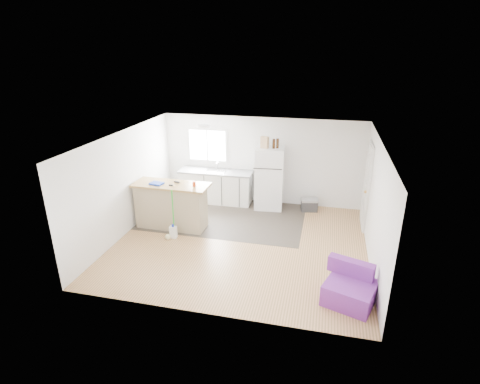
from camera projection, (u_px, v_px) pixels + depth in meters
name	position (u px, v px, depth m)	size (l,w,h in m)	color
room	(241.00, 193.00, 8.04)	(5.51, 5.01, 2.41)	olive
vinyl_zone	(225.00, 216.00, 9.76)	(4.05, 2.50, 0.00)	#373029
window	(207.00, 145.00, 10.49)	(1.18, 0.06, 0.98)	white
interior_door	(367.00, 187.00, 8.92)	(0.11, 0.92, 2.10)	white
ceiling_fixture	(204.00, 126.00, 8.96)	(0.30, 0.30, 0.07)	white
kitchen_cabinets	(216.00, 186.00, 10.54)	(2.05, 0.67, 1.19)	white
peninsula	(171.00, 205.00, 9.02)	(1.82, 0.72, 1.11)	tan
refrigerator	(269.00, 178.00, 10.04)	(0.80, 0.77, 1.68)	white
cooler	(309.00, 205.00, 10.04)	(0.49, 0.38, 0.34)	#303033
purple_seat	(350.00, 289.00, 6.45)	(1.00, 0.99, 0.66)	purple
cleaner_jug	(173.00, 232.00, 8.62)	(0.16, 0.12, 0.34)	white
mop	(169.00, 230.00, 8.54)	(0.27, 0.34, 1.25)	green
red_cup	(194.00, 184.00, 8.65)	(0.08, 0.08, 0.12)	red
blue_tray	(157.00, 183.00, 8.80)	(0.30, 0.22, 0.04)	#1335BA
tool_a	(177.00, 182.00, 8.90)	(0.14, 0.05, 0.03)	black
tool_b	(171.00, 185.00, 8.70)	(0.10, 0.04, 0.03)	black
cardboard_box	(265.00, 142.00, 9.65)	(0.20, 0.10, 0.30)	tan
bottle_left	(274.00, 144.00, 9.61)	(0.07, 0.07, 0.25)	#361D09
bottle_right	(277.00, 143.00, 9.65)	(0.07, 0.07, 0.25)	#361D09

